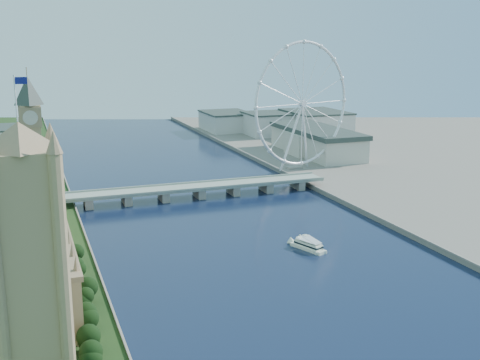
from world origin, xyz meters
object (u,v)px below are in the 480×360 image
victoria_tower (28,244)px  tour_boat_far (308,249)px  tour_boat_near (311,248)px  london_eye (302,104)px

victoria_tower → tour_boat_far: bearing=30.9°
tour_boat_near → tour_boat_far: size_ratio=1.02×
victoria_tower → tour_boat_near: size_ratio=3.90×
victoria_tower → tour_boat_near: (165.39, 98.80, -54.49)m
london_eye → tour_boat_near: 230.42m
victoria_tower → tour_boat_far: size_ratio=3.98×
london_eye → tour_boat_far: size_ratio=4.42×
london_eye → tour_boat_far: (-92.44, -202.67, -67.52)m
tour_boat_near → tour_boat_far: (-2.85, -1.39, 0.00)m
victoria_tower → tour_boat_near: bearing=30.9°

